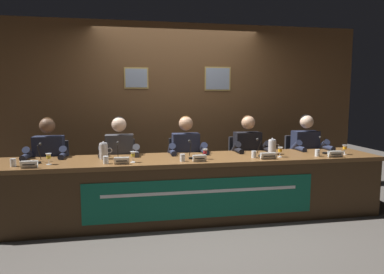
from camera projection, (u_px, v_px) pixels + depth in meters
ground_plane at (192, 216)px, 4.30m from camera, size 12.00×12.00×0.00m
wall_back_panelled at (177, 108)px, 5.38m from camera, size 5.89×0.14×2.60m
conference_table at (194, 177)px, 4.12m from camera, size 4.69×0.82×0.75m
chair_far_left at (52, 177)px, 4.51m from camera, size 0.44×0.44×0.90m
panelist_far_left at (48, 159)px, 4.28m from camera, size 0.51×0.48×1.23m
nameplate_far_left at (29, 164)px, 3.57m from camera, size 0.17×0.06×0.08m
juice_glass_far_left at (49, 157)px, 3.75m from camera, size 0.06×0.06×0.12m
water_cup_far_left at (13, 163)px, 3.66m from camera, size 0.06×0.06×0.08m
microphone_far_left at (39, 156)px, 3.86m from camera, size 0.06×0.17×0.22m
chair_left at (121, 174)px, 4.67m from camera, size 0.44×0.44×0.90m
panelist_left at (120, 157)px, 4.44m from camera, size 0.51×0.48×1.23m
nameplate_left at (122, 161)px, 3.77m from camera, size 0.16×0.06×0.08m
juice_glass_left at (133, 155)px, 3.88m from camera, size 0.06×0.06×0.12m
water_cup_left at (106, 160)px, 3.81m from camera, size 0.06×0.06×0.08m
microphone_left at (118, 154)px, 3.97m from camera, size 0.06×0.17×0.22m
chair_center at (184, 172)px, 4.82m from camera, size 0.44×0.44×0.90m
panelist_center at (187, 155)px, 4.60m from camera, size 0.51×0.48×1.23m
nameplate_center at (200, 158)px, 3.92m from camera, size 0.16×0.06×0.08m
juice_glass_center at (205, 152)px, 4.07m from camera, size 0.06×0.06×0.12m
water_cup_center at (183, 158)px, 3.94m from camera, size 0.06×0.06×0.08m
microphone_center at (191, 152)px, 4.12m from camera, size 0.06×0.17×0.22m
chair_right at (244, 169)px, 4.98m from camera, size 0.44×0.44×0.90m
panelist_right at (249, 153)px, 4.75m from camera, size 0.51×0.48×1.23m
nameplate_right at (269, 156)px, 4.08m from camera, size 0.20×0.06×0.08m
juice_glass_right at (280, 150)px, 4.21m from camera, size 0.06×0.06×0.12m
water_cup_right at (254, 155)px, 4.17m from camera, size 0.06×0.06×0.08m
microphone_right at (260, 150)px, 4.29m from camera, size 0.06×0.17×0.22m
chair_far_right at (300, 167)px, 5.14m from camera, size 0.44×0.44×0.90m
panelist_far_right at (308, 151)px, 4.91m from camera, size 0.51×0.48×1.23m
nameplate_far_right at (335, 154)px, 4.21m from camera, size 0.19×0.06×0.08m
juice_glass_far_right at (345, 148)px, 4.40m from camera, size 0.06×0.06×0.12m
water_cup_far_right at (317, 153)px, 4.28m from camera, size 0.06×0.06×0.08m
microphone_far_right at (323, 148)px, 4.49m from camera, size 0.06×0.17×0.22m
water_pitcher_left_side at (104, 151)px, 4.09m from camera, size 0.15×0.10×0.21m
water_pitcher_right_side at (272, 147)px, 4.42m from camera, size 0.15×0.10×0.21m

